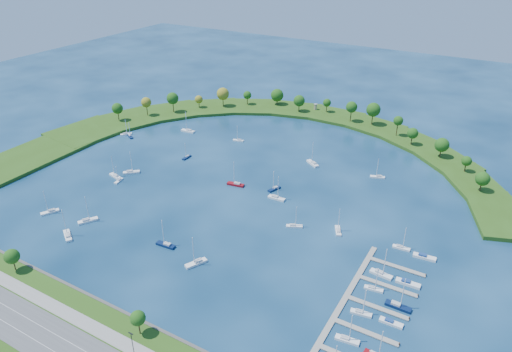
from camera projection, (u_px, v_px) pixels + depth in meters
The scene contains 35 objects.
ground at pixel (243, 184), 248.60m from camera, with size 700.00×700.00×0.00m, color #07233E.
south_shoreline at pixel (51, 338), 154.24m from camera, with size 420.00×43.10×11.60m.
breakwater at pixel (222, 135), 305.78m from camera, with size 286.74×247.64×2.00m.
breakwater_trees at pixel (291, 110), 319.66m from camera, with size 239.39×95.01×15.44m.
harbor_tower at pixel (315, 107), 343.91m from camera, with size 2.60×2.60×4.35m.
dock_system at pixel (359, 315), 164.23m from camera, with size 24.28×82.00×1.60m.
moored_boat_0 at pixel (115, 176), 255.37m from camera, with size 8.82×4.38×12.49m.
moored_boat_1 at pixel (236, 184), 246.99m from camera, with size 9.65×3.96×13.77m.
moored_boat_2 at pixel (276, 198), 234.50m from camera, with size 9.00×2.69×13.16m.
moored_boat_3 at pixel (88, 220), 216.35m from camera, with size 6.74×9.11×13.31m.
moored_boat_4 at pixel (126, 134), 307.37m from camera, with size 6.39×7.13×11.03m.
moored_boat_5 at pixel (294, 225), 212.56m from camera, with size 7.60×5.16×10.95m.
moored_boat_6 at pixel (187, 157), 276.43m from camera, with size 2.05×6.85×10.01m.
moored_boat_7 at pixel (68, 235), 205.77m from camera, with size 9.24×7.13×13.64m.
moored_boat_8 at pixel (130, 136), 304.13m from camera, with size 7.15×5.25×10.44m.
moored_boat_9 at pixel (188, 131), 311.94m from camera, with size 9.82×3.41×14.17m.
moored_boat_10 at pixel (274, 188), 242.94m from camera, with size 4.50×7.88×11.17m.
moored_boat_11 at pixel (196, 262), 188.98m from camera, with size 6.41×9.40×13.55m.
moored_boat_12 at pixel (119, 180), 250.82m from camera, with size 3.15×6.72×9.53m.
moored_boat_13 at pixel (313, 163), 268.95m from camera, with size 9.31×7.41×13.85m.
moored_boat_14 at pixel (378, 176), 254.53m from camera, with size 8.20×4.74×11.63m.
moored_boat_15 at pixel (166, 244), 199.81m from camera, with size 9.01×3.02×13.05m.
moored_boat_16 at pixel (131, 172), 259.27m from camera, with size 8.43×7.88×13.27m.
moored_boat_17 at pixel (238, 140), 298.45m from camera, with size 7.23×3.57×10.24m.
moored_boat_18 at pixel (50, 211), 223.09m from camera, with size 6.05×8.52×12.35m.
moored_boat_19 at pixel (338, 230), 209.21m from camera, with size 5.61×8.15×11.76m.
docked_boat_2 at pixel (347, 339), 153.80m from camera, with size 8.30×3.18×11.90m.
docked_boat_4 at pixel (361, 312), 164.57m from camera, with size 7.82×3.23×11.16m.
docked_boat_5 at pixel (391, 322), 160.69m from camera, with size 8.16×2.37×1.66m.
docked_boat_6 at pixel (374, 288), 175.64m from camera, with size 7.33×2.97×10.47m.
docked_boat_7 at pixel (398, 306), 167.40m from camera, with size 9.35×2.78×13.67m.
docked_boat_8 at pixel (381, 273), 182.99m from camera, with size 9.13×3.39×13.12m.
docked_boat_9 at pixel (408, 283), 178.43m from camera, with size 9.37×2.85×1.90m.
docked_boat_10 at pixel (401, 247), 198.18m from camera, with size 7.45×2.58×10.76m.
docked_boat_11 at pixel (424, 257), 192.64m from camera, with size 9.41×3.35×1.88m.
Camera 1 is at (114.48, -184.72, 121.00)m, focal length 32.66 mm.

